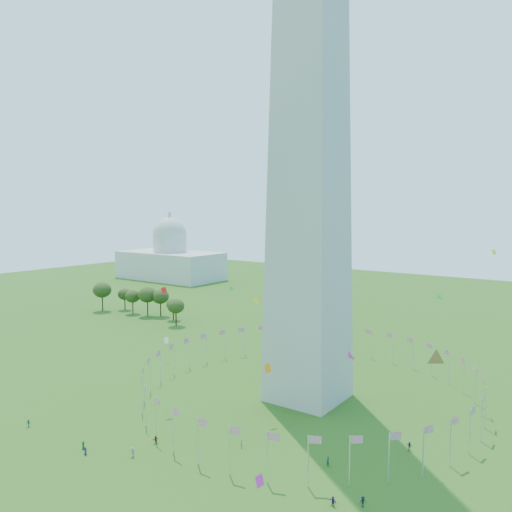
% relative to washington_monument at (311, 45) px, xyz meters
% --- Properties ---
extents(ground, '(600.00, 600.00, 0.00)m').
position_rel_washington_monument_xyz_m(ground, '(0.00, -50.00, -84.50)').
color(ground, '#244F12').
rests_on(ground, ground).
extents(washington_monument, '(16.80, 16.80, 169.00)m').
position_rel_washington_monument_xyz_m(washington_monument, '(0.00, 0.00, 0.00)').
color(washington_monument, '#B9B3A5').
rests_on(washington_monument, ground).
extents(flag_ring, '(80.24, 80.24, 9.00)m').
position_rel_washington_monument_xyz_m(flag_ring, '(-0.00, 0.00, -80.00)').
color(flag_ring, silver).
rests_on(flag_ring, ground).
extents(capitol_building, '(70.00, 35.00, 46.00)m').
position_rel_washington_monument_xyz_m(capitol_building, '(-180.00, 130.00, -61.50)').
color(capitol_building, beige).
rests_on(capitol_building, ground).
extents(crowd, '(96.30, 75.58, 1.88)m').
position_rel_washington_monument_xyz_m(crowd, '(13.39, -42.11, -83.64)').
color(crowd, '#242424').
rests_on(crowd, ground).
extents(kites_aloft, '(106.60, 72.85, 33.03)m').
position_rel_washington_monument_xyz_m(kites_aloft, '(13.05, -25.62, -64.31)').
color(kites_aloft, '#CC2699').
rests_on(kites_aloft, ground).
extents(tree_line_west, '(55.95, 15.93, 12.90)m').
position_rel_washington_monument_xyz_m(tree_line_west, '(-107.61, 40.58, -78.77)').
color(tree_line_west, '#374F1A').
rests_on(tree_line_west, ground).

